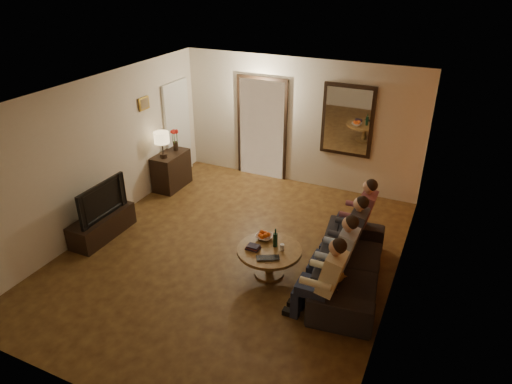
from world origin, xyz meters
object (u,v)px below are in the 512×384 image
at_px(table_lamp, 162,145).
at_px(wine_bottle, 275,237).
at_px(dog, 320,285).
at_px(coffee_table, 269,261).
at_px(person_d, 359,218).
at_px(bowl, 264,237).
at_px(sofa, 350,265).
at_px(person_a, 326,284).
at_px(person_b, 339,259).
at_px(tv_stand, 102,225).
at_px(laptop, 268,260).
at_px(person_c, 350,237).
at_px(dresser, 171,170).
at_px(tv, 98,199).

bearing_deg(table_lamp, wine_bottle, -27.06).
bearing_deg(dog, coffee_table, 137.78).
height_order(person_d, bowl, person_d).
height_order(sofa, bowl, sofa).
xyz_separation_m(person_a, wine_bottle, (-0.99, 0.72, 0.01)).
xyz_separation_m(person_b, wine_bottle, (-0.99, 0.12, 0.01)).
bearing_deg(tv_stand, laptop, -1.20).
distance_m(dog, wine_bottle, 0.96).
height_order(sofa, person_c, person_c).
bearing_deg(dresser, person_c, -17.83).
xyz_separation_m(person_d, laptop, (-0.94, -1.46, -0.14)).
distance_m(tv, person_a, 4.07).
distance_m(tv_stand, person_d, 4.30).
height_order(person_b, coffee_table, person_b).
bearing_deg(bowl, dog, -25.10).
bearing_deg(wine_bottle, tv, -174.13).
distance_m(person_b, person_d, 1.20).
relative_size(dresser, table_lamp, 1.54).
height_order(sofa, laptop, sofa).
bearing_deg(person_a, wine_bottle, 144.00).
bearing_deg(table_lamp, bowl, -27.01).
bearing_deg(person_b, wine_bottle, 173.04).
bearing_deg(table_lamp, person_a, -29.41).
relative_size(sofa, dog, 3.90).
bearing_deg(bowl, tv, -171.26).
xyz_separation_m(coffee_table, bowl, (-0.18, 0.22, 0.26)).
bearing_deg(person_d, tv_stand, -161.02).
distance_m(tv_stand, tv, 0.51).
xyz_separation_m(tv, coffee_table, (3.01, 0.21, -0.49)).
bearing_deg(tv_stand, bowl, 8.74).
distance_m(table_lamp, bowl, 3.22).
height_order(person_a, person_d, same).
height_order(person_b, dog, person_b).
height_order(table_lamp, person_c, table_lamp).
bearing_deg(laptop, tv, 150.77).
bearing_deg(dog, laptop, 155.64).
bearing_deg(tv, laptop, -91.20).
bearing_deg(person_b, coffee_table, 178.84).
distance_m(sofa, person_c, 0.42).
relative_size(person_c, dog, 2.14).
xyz_separation_m(table_lamp, tv, (0.00, -1.88, -0.30)).
bearing_deg(wine_bottle, person_a, -36.00).
xyz_separation_m(dresser, person_d, (4.05, -0.70, 0.23)).
xyz_separation_m(table_lamp, person_b, (4.05, -1.68, -0.41)).
bearing_deg(tv, bowl, -81.26).
bearing_deg(wine_bottle, dog, -24.39).
bearing_deg(person_c, bowl, -163.64).
distance_m(person_b, bowl, 1.25).
distance_m(tv_stand, laptop, 3.12).
distance_m(person_d, dog, 1.50).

